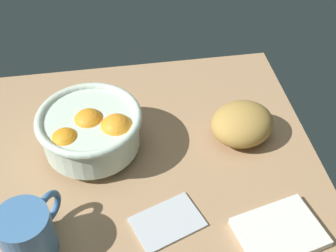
# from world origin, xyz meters

# --- Properties ---
(ground_plane) EXTENTS (0.72, 0.65, 0.03)m
(ground_plane) POSITION_xyz_m (0.00, 0.00, -0.01)
(ground_plane) COLOR #A47E59
(fruit_bowl) EXTENTS (0.20, 0.20, 0.11)m
(fruit_bowl) POSITION_xyz_m (0.08, -0.05, 0.06)
(fruit_bowl) COLOR silver
(fruit_bowl) RESTS_ON ground
(bread_loaf) EXTENTS (0.16, 0.15, 0.08)m
(bread_loaf) POSITION_xyz_m (-0.22, -0.05, 0.04)
(bread_loaf) COLOR #AD8540
(bread_loaf) RESTS_ON ground
(napkin_folded) EXTENTS (0.14, 0.12, 0.01)m
(napkin_folded) POSITION_xyz_m (-0.04, 0.14, 0.00)
(napkin_folded) COLOR #B3BABF
(napkin_folded) RESTS_ON ground
(napkin_spare) EXTENTS (0.16, 0.14, 0.02)m
(napkin_spare) POSITION_xyz_m (-0.22, 0.19, 0.01)
(napkin_spare) COLOR silver
(napkin_spare) RESTS_ON ground
(mug) EXTENTS (0.10, 0.12, 0.09)m
(mug) POSITION_xyz_m (0.19, 0.15, 0.05)
(mug) COLOR teal
(mug) RESTS_ON ground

